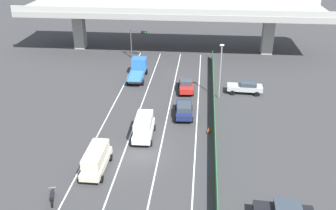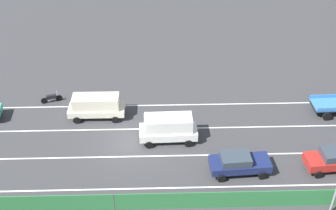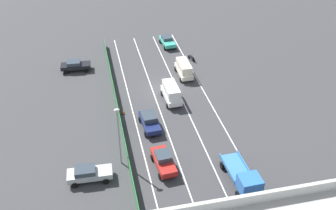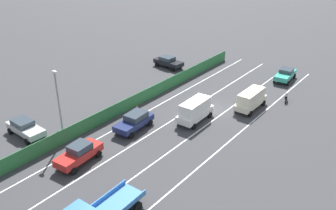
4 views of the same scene
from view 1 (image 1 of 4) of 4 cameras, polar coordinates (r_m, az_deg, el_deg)
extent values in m
plane|color=#38383A|center=(37.08, -4.00, -7.27)|extent=(300.00, 300.00, 0.00)
cube|color=silver|center=(43.73, -9.32, -2.11)|extent=(0.14, 49.32, 0.01)
cube|color=silver|center=(43.01, -4.87, -2.33)|extent=(0.14, 49.32, 0.01)
cube|color=silver|center=(42.57, -0.29, -2.55)|extent=(0.14, 49.32, 0.01)
cube|color=silver|center=(42.40, 4.36, -2.75)|extent=(0.14, 49.32, 0.01)
cube|color=#A09E99|center=(65.58, 0.56, 14.01)|extent=(51.10, 10.52, 0.95)
cube|color=#B2B2AD|center=(60.46, 0.14, 13.92)|extent=(51.10, 0.30, 0.90)
cube|color=#B2B2AD|center=(70.34, 0.94, 15.57)|extent=(51.10, 0.30, 0.90)
cube|color=#A09E99|center=(69.71, -13.22, 10.93)|extent=(1.83, 1.83, 6.44)
cube|color=#A09E99|center=(67.07, 14.83, 10.19)|extent=(1.83, 1.83, 6.44)
cube|color=#2D753D|center=(42.08, 6.98, -1.96)|extent=(0.06, 45.32, 1.50)
cylinder|color=#4C514C|center=(35.55, 7.15, -7.58)|extent=(0.10, 0.10, 1.50)
cylinder|color=#4C514C|center=(48.91, 6.85, 2.12)|extent=(0.10, 0.10, 1.50)
cylinder|color=#4C514C|center=(63.06, 6.69, 7.57)|extent=(0.10, 0.10, 1.50)
cube|color=red|center=(50.07, 2.71, 2.94)|extent=(2.08, 4.57, 0.68)
cube|color=#333D47|center=(49.66, 2.73, 3.54)|extent=(1.65, 1.91, 0.59)
cylinder|color=black|center=(51.63, 1.70, 3.08)|extent=(0.27, 0.66, 0.64)
cylinder|color=black|center=(51.70, 3.59, 3.07)|extent=(0.27, 0.66, 0.64)
cylinder|color=black|center=(48.86, 1.75, 1.72)|extent=(0.27, 0.66, 0.64)
cylinder|color=black|center=(48.92, 3.76, 1.71)|extent=(0.27, 0.66, 0.64)
cube|color=beige|center=(34.82, -10.74, -8.61)|extent=(1.75, 4.90, 0.58)
cube|color=beige|center=(34.36, -10.85, -7.44)|extent=(1.54, 4.02, 1.11)
cylinder|color=black|center=(36.62, -11.30, -7.63)|extent=(0.22, 0.64, 0.64)
cylinder|color=black|center=(36.18, -8.64, -7.85)|extent=(0.22, 0.64, 0.64)
cylinder|color=black|center=(34.03, -12.86, -10.66)|extent=(0.22, 0.64, 0.64)
cylinder|color=black|center=(33.56, -9.99, -10.94)|extent=(0.22, 0.64, 0.64)
cube|color=silver|center=(39.25, -3.67, -3.86)|extent=(1.94, 4.74, 0.68)
cube|color=silver|center=(38.80, -3.71, -2.66)|extent=(1.70, 3.89, 1.18)
cylinder|color=black|center=(40.99, -4.63, -3.32)|extent=(0.24, 0.65, 0.64)
cylinder|color=black|center=(40.77, -2.09, -3.42)|extent=(0.24, 0.65, 0.64)
cylinder|color=black|center=(38.26, -5.32, -5.63)|extent=(0.24, 0.65, 0.64)
cylinder|color=black|center=(38.03, -2.59, -5.75)|extent=(0.24, 0.65, 0.64)
cube|color=navy|center=(43.52, 2.42, -0.75)|extent=(2.10, 4.62, 0.62)
cube|color=#333D47|center=(42.91, 2.44, -0.26)|extent=(1.73, 2.30, 0.58)
cylinder|color=black|center=(45.10, 1.24, -0.40)|extent=(0.26, 0.65, 0.64)
cylinder|color=black|center=(45.13, 3.54, -0.43)|extent=(0.26, 0.65, 0.64)
cylinder|color=black|center=(42.36, 1.20, -2.22)|extent=(0.26, 0.65, 0.64)
cylinder|color=black|center=(42.39, 3.65, -2.25)|extent=(0.26, 0.65, 0.64)
cube|color=black|center=(54.22, -4.63, 4.59)|extent=(1.84, 6.34, 0.25)
cube|color=blue|center=(55.94, -4.35, 6.29)|extent=(2.13, 1.95, 1.61)
cube|color=#3875BC|center=(53.21, -4.79, 4.37)|extent=(2.20, 4.32, 0.10)
cube|color=#3875BC|center=(53.30, -5.86, 4.58)|extent=(0.20, 4.26, 0.38)
cube|color=#3875BC|center=(53.01, -3.73, 4.54)|extent=(0.20, 4.26, 0.38)
cylinder|color=black|center=(56.46, -5.36, 5.08)|extent=(0.28, 0.81, 0.80)
cylinder|color=black|center=(56.18, -3.26, 5.04)|extent=(0.28, 0.81, 0.80)
cylinder|color=black|center=(52.53, -6.07, 3.44)|extent=(0.28, 0.81, 0.80)
cylinder|color=black|center=(52.22, -3.82, 3.39)|extent=(0.28, 0.81, 0.80)
cylinder|color=black|center=(33.01, -16.92, -12.55)|extent=(0.28, 0.60, 0.60)
cylinder|color=black|center=(31.95, -17.05, -14.03)|extent=(0.28, 0.60, 0.60)
cube|color=black|center=(32.30, -17.05, -12.89)|extent=(0.55, 0.96, 0.36)
cylinder|color=#B2B2B2|center=(32.55, -17.07, -11.81)|extent=(0.58, 0.21, 0.03)
cube|color=#333D47|center=(29.99, 17.64, -14.62)|extent=(2.03, 1.69, 0.50)
cylinder|color=black|center=(31.04, 13.88, -14.87)|extent=(0.65, 0.26, 0.64)
cube|color=#B2B5B7|center=(50.51, 11.48, 2.59)|extent=(4.60, 1.92, 0.60)
cube|color=#333D47|center=(50.33, 12.01, 3.13)|extent=(2.12, 1.62, 0.50)
cylinder|color=black|center=(49.79, 9.71, 1.82)|extent=(0.65, 0.24, 0.64)
cylinder|color=black|center=(51.40, 9.67, 2.60)|extent=(0.65, 0.24, 0.64)
cylinder|color=black|center=(50.03, 13.24, 1.61)|extent=(0.65, 0.24, 0.64)
cylinder|color=black|center=(51.63, 13.09, 2.39)|extent=(0.65, 0.24, 0.64)
cylinder|color=#47474C|center=(63.00, -5.59, 9.19)|extent=(0.18, 0.18, 4.83)
cylinder|color=#47474C|center=(61.90, -4.55, 10.96)|extent=(2.58, 0.77, 0.12)
cube|color=black|center=(61.49, -3.63, 10.89)|extent=(1.00, 0.51, 0.32)
sphere|color=#390706|center=(61.46, -3.95, 10.87)|extent=(0.20, 0.20, 0.20)
sphere|color=#3B2806|center=(61.35, -3.69, 10.85)|extent=(0.20, 0.20, 0.20)
sphere|color=green|center=(61.23, -3.43, 10.83)|extent=(0.20, 0.20, 0.20)
cylinder|color=gray|center=(47.60, 7.87, 4.80)|extent=(0.16, 0.16, 6.76)
ellipsoid|color=silver|center=(46.47, 8.13, 8.91)|extent=(0.60, 0.36, 0.28)
cone|color=orange|center=(40.54, 6.10, -3.81)|extent=(0.36, 0.36, 0.55)
cube|color=black|center=(40.67, 6.08, -4.13)|extent=(0.47, 0.47, 0.03)
camera|label=2|loc=(39.49, 43.13, 24.08)|focal=46.19mm
camera|label=3|loc=(77.16, 10.10, 31.78)|focal=41.99mm
camera|label=4|loc=(67.26, -17.33, 23.34)|focal=39.45mm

